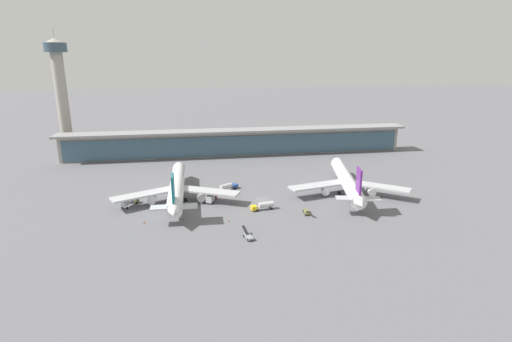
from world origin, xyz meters
TOP-DOWN VIEW (x-y plane):
  - ground_plane at (0.00, 0.00)m, footprint 1200.00×1200.00m
  - airliner_left_stand at (-33.24, 4.78)m, footprint 49.30×63.96m
  - airliner_centre_stand at (36.08, 1.73)m, footprint 48.16×63.55m
  - service_truck_near_nose_olive at (13.33, -17.59)m, footprint 2.35×6.91m
  - service_truck_under_wing_olive at (-51.17, 1.32)m, footprint 6.08×8.63m
  - service_truck_mid_apron_blue at (-12.15, 13.94)m, footprint 8.43×6.58m
  - service_truck_by_tail_yellow at (-1.44, -10.86)m, footprint 8.85×3.76m
  - service_truck_on_taxiway_red at (-20.11, 0.59)m, footprint 4.95×7.62m
  - service_truck_at_far_stand_grey at (-10.62, -34.09)m, footprint 3.08×6.92m
  - terminal_building at (0.00, 76.19)m, footprint 196.95×12.80m
  - control_tower at (-97.29, 94.46)m, footprint 12.00×12.00m
  - safety_cone_alpha at (-43.98, -16.43)m, footprint 0.62×0.62m
  - safety_cone_bravo at (-15.28, -19.84)m, footprint 0.62×0.62m
  - safety_cone_charlie at (-31.11, -15.29)m, footprint 0.62×0.62m

SIDE VIEW (x-z plane):
  - ground_plane at x=0.00m, z-range 0.00..0.00m
  - safety_cone_alpha at x=-43.98m, z-range -0.03..0.67m
  - safety_cone_bravo at x=-15.28m, z-range -0.03..0.67m
  - safety_cone_charlie at x=-31.11m, z-range -0.03..0.67m
  - service_truck_near_nose_olive at x=13.33m, z-range -0.54..2.16m
  - service_truck_at_far_stand_grey at x=-10.62m, z-range -0.54..2.16m
  - service_truck_on_taxiway_red at x=-20.11m, z-range 0.14..3.24m
  - service_truck_under_wing_olive at x=-51.17m, z-range 0.23..3.18m
  - service_truck_mid_apron_blue at x=-12.15m, z-range 0.23..3.18m
  - service_truck_by_tail_yellow at x=-1.44m, z-range 0.23..3.18m
  - airliner_left_stand at x=-33.24m, z-range -3.16..13.90m
  - airliner_centre_stand at x=36.08m, z-range -3.16..13.90m
  - terminal_building at x=0.00m, z-range 0.27..15.47m
  - control_tower at x=-97.29m, z-range 3.19..72.81m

